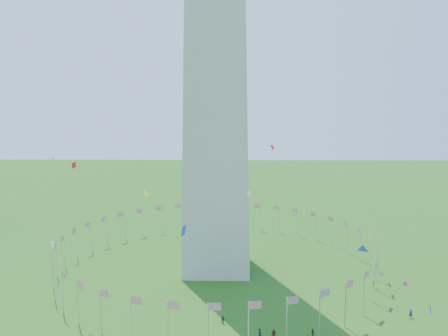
{
  "coord_description": "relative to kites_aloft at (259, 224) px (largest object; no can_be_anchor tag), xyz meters",
  "views": [
    {
      "loc": [
        4.09,
        -60.0,
        41.35
      ],
      "look_at": [
        2.23,
        35.0,
        28.66
      ],
      "focal_mm": 35.0,
      "sensor_mm": 36.0,
      "label": 1
    }
  ],
  "objects": [
    {
      "name": "kites_aloft",
      "position": [
        0.0,
        0.0,
        0.0
      ],
      "size": [
        118.09,
        75.03,
        31.82
      ],
      "color": "blue",
      "rests_on": "ground"
    },
    {
      "name": "flag_ring",
      "position": [
        -9.19,
        29.14,
        -15.4
      ],
      "size": [
        80.24,
        80.24,
        9.0
      ],
      "color": "silver",
      "rests_on": "ground"
    }
  ]
}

